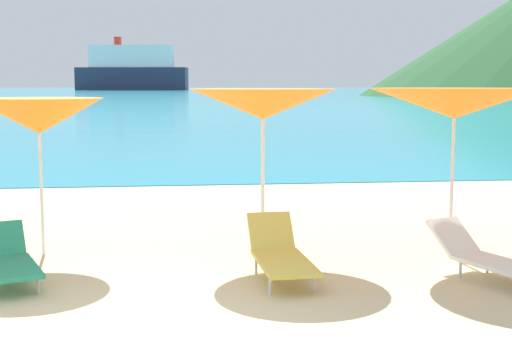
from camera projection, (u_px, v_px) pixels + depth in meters
ground_plane at (157, 193)px, 16.51m from camera, size 50.00×100.00×0.30m
ocean_water at (170, 91)px, 233.46m from camera, size 650.00×440.00×0.02m
umbrella_2 at (39, 116)px, 9.69m from camera, size 1.86×1.86×2.18m
umbrella_3 at (263, 104)px, 9.74m from camera, size 2.09×2.09×2.30m
umbrella_4 at (455, 104)px, 9.54m from camera, size 2.45×2.45×2.31m
lounge_chair_0 at (280, 254)px, 8.70m from camera, size 0.68×1.70×0.69m
lounge_chair_1 at (487, 256)px, 8.67m from camera, size 1.13×1.80×0.63m
lounge_chair_5 at (6, 260)px, 8.46m from camera, size 1.09×1.60×0.64m
cruise_ship at (132, 70)px, 260.41m from camera, size 41.08×14.50×19.24m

